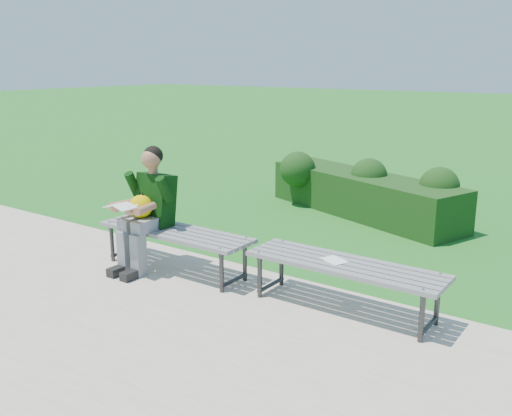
{
  "coord_description": "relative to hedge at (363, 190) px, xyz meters",
  "views": [
    {
      "loc": [
        3.53,
        -4.77,
        2.18
      ],
      "look_at": [
        0.38,
        -0.3,
        0.79
      ],
      "focal_mm": 40.0,
      "sensor_mm": 36.0,
      "label": 1
    }
  ],
  "objects": [
    {
      "name": "ground",
      "position": [
        -0.11,
        -2.81,
        -0.36
      ],
      "size": [
        80.0,
        80.0,
        0.0
      ],
      "color": "#197316",
      "rests_on": "ground"
    },
    {
      "name": "walkway",
      "position": [
        -0.11,
        -4.56,
        -0.35
      ],
      "size": [
        30.0,
        3.5,
        0.02
      ],
      "color": "#AEA792",
      "rests_on": "ground"
    },
    {
      "name": "hedge",
      "position": [
        0.0,
        0.0,
        0.0
      ],
      "size": [
        3.32,
        1.88,
        0.85
      ],
      "color": "#103C15",
      "rests_on": "ground"
    },
    {
      "name": "bench_left",
      "position": [
        -0.6,
        -3.36,
        0.05
      ],
      "size": [
        1.8,
        0.5,
        0.46
      ],
      "color": "gray",
      "rests_on": "walkway"
    },
    {
      "name": "bench_right",
      "position": [
        1.32,
        -3.25,
        0.05
      ],
      "size": [
        1.8,
        0.5,
        0.46
      ],
      "color": "gray",
      "rests_on": "walkway"
    },
    {
      "name": "seated_boy",
      "position": [
        -0.9,
        -3.46,
        0.35
      ],
      "size": [
        0.56,
        0.76,
        1.31
      ],
      "color": "gray",
      "rests_on": "walkway"
    },
    {
      "name": "paper_sheet",
      "position": [
        1.22,
        -3.25,
        0.11
      ],
      "size": [
        0.27,
        0.23,
        0.01
      ],
      "color": "white",
      "rests_on": "bench_right"
    }
  ]
}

